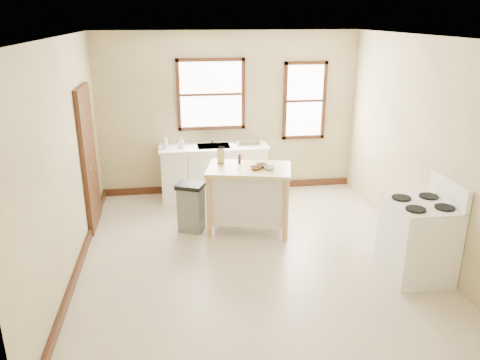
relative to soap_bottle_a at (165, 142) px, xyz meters
The scene contains 23 objects.
floor 2.62m from the soap_bottle_a, 62.64° to the right, with size 5.00×5.00×0.00m, color beige.
ceiling 2.98m from the soap_bottle_a, 62.64° to the right, with size 5.00×5.00×0.00m, color white.
wall_back 1.22m from the soap_bottle_a, 18.10° to the left, with size 4.50×0.04×2.80m, color beige.
wall_left 2.45m from the soap_bottle_a, 118.14° to the right, with size 0.04×5.00×2.80m, color beige.
wall_right 4.00m from the soap_bottle_a, 32.50° to the right, with size 0.04×5.00×2.80m, color beige.
window_main 1.13m from the soap_bottle_a, 22.96° to the left, with size 1.17×0.06×1.22m, color #39180F, non-canonical shape.
window_side 2.54m from the soap_bottle_a, ahead, with size 0.77×0.06×1.37m, color #39180F, non-canonical shape.
door_left 1.39m from the soap_bottle_a, 142.78° to the right, with size 0.06×0.90×2.10m, color #39180F.
baseboard_back 1.51m from the soap_bottle_a, 16.69° to the left, with size 4.50×0.04×0.12m, color #39180F.
baseboard_left 2.60m from the soap_bottle_a, 117.51° to the right, with size 0.04×5.00×0.12m, color #39180F.
sink_counter 0.99m from the soap_bottle_a, ahead, with size 1.86×0.62×0.92m, color white, non-canonical shape.
faucet 0.84m from the soap_bottle_a, 16.69° to the left, with size 0.03×0.03×0.22m, color silver.
soap_bottle_a is the anchor object (origin of this frame).
soap_bottle_b 0.26m from the soap_bottle_a, ahead, with size 0.08×0.08×0.17m, color #B2B2B2.
dish_rack 1.41m from the soap_bottle_a, ahead, with size 0.39×0.29×0.10m, color silver, non-canonical shape.
kitchen_island 1.89m from the soap_bottle_a, 48.70° to the right, with size 1.18×0.75×0.97m, color #D1B97B, non-canonical shape.
knife_block 1.36m from the soap_bottle_a, 53.16° to the right, with size 0.10×0.10×0.20m, color tan, non-canonical shape.
pepper_grinder 1.58m from the soap_bottle_a, 46.79° to the right, with size 0.04×0.04×0.15m, color #411E11.
bowl_a 1.93m from the soap_bottle_a, 49.09° to the right, with size 0.15×0.15×0.04m, color brown.
bowl_b 1.94m from the soap_bottle_a, 44.70° to the right, with size 0.18×0.18×0.04m, color brown.
bowl_c 2.09m from the soap_bottle_a, 45.49° to the right, with size 0.15×0.15×0.05m, color silver.
trash_bin 1.48m from the soap_bottle_a, 74.84° to the right, with size 0.38×0.32×0.74m, color slate, non-canonical shape.
gas_stove 4.21m from the soap_bottle_a, 44.37° to the right, with size 0.76×0.77×1.22m, color white, non-canonical shape.
Camera 1 is at (-0.96, -5.50, 3.04)m, focal length 35.00 mm.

